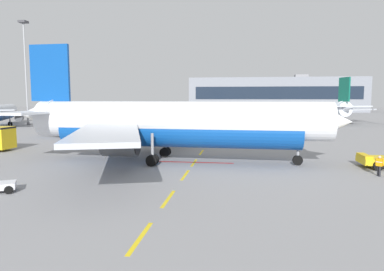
{
  "coord_description": "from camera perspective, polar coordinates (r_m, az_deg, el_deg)",
  "views": [
    {
      "loc": [
        22.58,
        -13.23,
        6.55
      ],
      "look_at": [
        17.97,
        20.46,
        2.92
      ],
      "focal_mm": 33.07,
      "sensor_mm": 36.0,
      "label": 1
    }
  ],
  "objects": [
    {
      "name": "apron_paint_markings",
      "position": [
        53.15,
        2.79,
        -0.99
      ],
      "size": [
        8.0,
        97.55,
        0.01
      ],
      "color": "yellow",
      "rests_on": "ground"
    },
    {
      "name": "apron_light_mast_near",
      "position": [
        94.96,
        -25.31,
        10.84
      ],
      "size": [
        1.8,
        1.8,
        24.66
      ],
      "color": "slate",
      "rests_on": "ground"
    },
    {
      "name": "terminal_satellite",
      "position": [
        177.64,
        13.21,
        6.41
      ],
      "size": [
        81.37,
        22.4,
        17.59
      ],
      "color": "gray",
      "rests_on": "ground"
    },
    {
      "name": "ground_power_truck",
      "position": [
        64.36,
        -20.48,
        1.34
      ],
      "size": [
        7.25,
        5.61,
        3.14
      ],
      "color": "black",
      "rests_on": "ground"
    },
    {
      "name": "airliner_far_center",
      "position": [
        99.1,
        19.35,
        4.07
      ],
      "size": [
        30.37,
        31.34,
        11.21
      ],
      "color": "silver",
      "rests_on": "ground"
    },
    {
      "name": "airliner_mid_left",
      "position": [
        95.25,
        -28.44,
        3.31
      ],
      "size": [
        25.33,
        26.6,
        9.68
      ],
      "color": "silver",
      "rests_on": "ground"
    },
    {
      "name": "catering_truck",
      "position": [
        58.11,
        -15.24,
        1.04
      ],
      "size": [
        6.1,
        7.05,
        3.14
      ],
      "color": "black",
      "rests_on": "ground"
    },
    {
      "name": "ground",
      "position": [
        56.4,
        25.73,
        -1.18
      ],
      "size": [
        400.0,
        400.0,
        0.0
      ],
      "primitive_type": "plane",
      "color": "gray"
    },
    {
      "name": "ground_crew_worker",
      "position": [
        33.54,
        27.96,
        -4.15
      ],
      "size": [
        0.55,
        0.52,
        1.74
      ],
      "color": "#232328",
      "rests_on": "ground"
    },
    {
      "name": "airliner_foreground",
      "position": [
        36.21,
        -3.17,
        1.97
      ],
      "size": [
        34.74,
        34.61,
        12.2
      ],
      "color": "white",
      "rests_on": "ground"
    }
  ]
}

